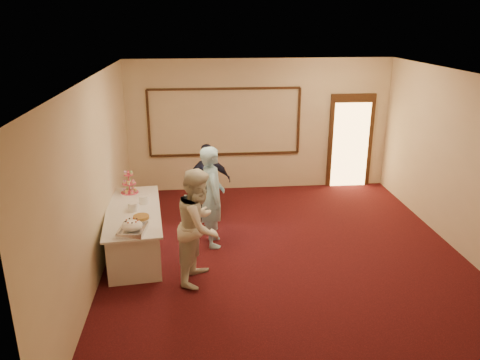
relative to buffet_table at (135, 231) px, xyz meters
name	(u,v)px	position (x,y,z in m)	size (l,w,h in m)	color
floor	(286,258)	(2.55, -0.48, -0.39)	(7.00, 7.00, 0.00)	black
room_walls	(291,141)	(2.55, -0.48, 1.64)	(6.04, 7.04, 3.02)	beige
wall_molding	(225,122)	(1.75, 2.99, 1.21)	(3.45, 0.04, 1.55)	black
doorway	(350,142)	(4.70, 2.97, 0.69)	(1.05, 0.07, 2.20)	black
buffet_table	(135,231)	(0.00, 0.00, 0.00)	(1.13, 2.40, 0.77)	white
pavlova_tray	(132,227)	(0.10, -0.88, 0.47)	(0.44, 0.57, 0.19)	silver
cupcake_stand	(129,184)	(-0.16, 0.85, 0.55)	(0.32, 0.32, 0.47)	#CA3E57
plate_stack_a	(133,207)	(0.02, -0.04, 0.46)	(0.18, 0.18, 0.15)	white
plate_stack_b	(144,200)	(0.16, 0.28, 0.46)	(0.18, 0.18, 0.15)	white
tart	(141,217)	(0.18, -0.39, 0.41)	(0.30, 0.30, 0.06)	white
man	(213,197)	(1.35, 0.16, 0.51)	(0.66, 0.43, 1.80)	#98CDE6
woman	(199,226)	(1.10, -1.00, 0.50)	(0.86, 0.67, 1.78)	white
guest	(208,182)	(1.31, 1.28, 0.39)	(0.91, 0.38, 1.55)	black
camera_flash	(211,168)	(1.36, 0.99, 0.77)	(0.07, 0.04, 0.05)	white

